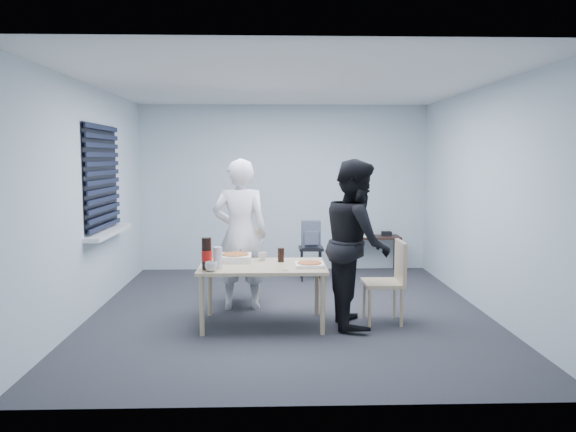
{
  "coord_description": "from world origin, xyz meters",
  "views": [
    {
      "loc": [
        -0.21,
        -6.37,
        1.79
      ],
      "look_at": [
        -0.01,
        0.1,
        1.11
      ],
      "focal_mm": 35.0,
      "sensor_mm": 36.0,
      "label": 1
    }
  ],
  "objects_px": {
    "person_white": "(240,234)",
    "person_black": "(356,243)",
    "stool": "(311,255)",
    "mug_b": "(262,256)",
    "chair_right": "(391,276)",
    "mug_a": "(211,267)",
    "chair_far": "(243,261)",
    "dining_table": "(263,270)",
    "backpack": "(311,234)",
    "side_table": "(373,241)",
    "soda_bottle": "(207,254)"
  },
  "relations": [
    {
      "from": "mug_b",
      "to": "soda_bottle",
      "type": "relative_size",
      "value": 0.31
    },
    {
      "from": "dining_table",
      "to": "mug_a",
      "type": "bearing_deg",
      "value": -147.88
    },
    {
      "from": "chair_right",
      "to": "stool",
      "type": "relative_size",
      "value": 1.84
    },
    {
      "from": "soda_bottle",
      "to": "mug_b",
      "type": "bearing_deg",
      "value": 40.48
    },
    {
      "from": "person_black",
      "to": "side_table",
      "type": "distance_m",
      "value": 2.91
    },
    {
      "from": "chair_far",
      "to": "person_black",
      "type": "bearing_deg",
      "value": -38.43
    },
    {
      "from": "stool",
      "to": "mug_a",
      "type": "xyz_separation_m",
      "value": [
        -1.18,
        -2.51,
        0.32
      ]
    },
    {
      "from": "side_table",
      "to": "mug_a",
      "type": "bearing_deg",
      "value": -125.36
    },
    {
      "from": "chair_right",
      "to": "person_white",
      "type": "bearing_deg",
      "value": 159.71
    },
    {
      "from": "backpack",
      "to": "mug_a",
      "type": "height_order",
      "value": "backpack"
    },
    {
      "from": "dining_table",
      "to": "chair_right",
      "type": "bearing_deg",
      "value": 1.87
    },
    {
      "from": "dining_table",
      "to": "mug_a",
      "type": "relative_size",
      "value": 10.84
    },
    {
      "from": "backpack",
      "to": "mug_b",
      "type": "distance_m",
      "value": 2.04
    },
    {
      "from": "dining_table",
      "to": "mug_a",
      "type": "distance_m",
      "value": 0.62
    },
    {
      "from": "person_black",
      "to": "mug_a",
      "type": "height_order",
      "value": "person_black"
    },
    {
      "from": "person_black",
      "to": "mug_a",
      "type": "xyz_separation_m",
      "value": [
        -1.51,
        -0.31,
        -0.19
      ]
    },
    {
      "from": "stool",
      "to": "backpack",
      "type": "relative_size",
      "value": 1.26
    },
    {
      "from": "person_white",
      "to": "soda_bottle",
      "type": "distance_m",
      "value": 0.93
    },
    {
      "from": "chair_far",
      "to": "person_white",
      "type": "bearing_deg",
      "value": -93.28
    },
    {
      "from": "person_white",
      "to": "mug_a",
      "type": "height_order",
      "value": "person_white"
    },
    {
      "from": "person_white",
      "to": "mug_b",
      "type": "distance_m",
      "value": 0.52
    },
    {
      "from": "person_white",
      "to": "soda_bottle",
      "type": "relative_size",
      "value": 5.41
    },
    {
      "from": "person_black",
      "to": "soda_bottle",
      "type": "bearing_deg",
      "value": 97.63
    },
    {
      "from": "person_white",
      "to": "backpack",
      "type": "distance_m",
      "value": 1.8
    },
    {
      "from": "dining_table",
      "to": "stool",
      "type": "xyz_separation_m",
      "value": [
        0.67,
        2.19,
        -0.21
      ]
    },
    {
      "from": "person_white",
      "to": "side_table",
      "type": "xyz_separation_m",
      "value": [
        1.96,
        2.13,
        -0.41
      ]
    },
    {
      "from": "person_white",
      "to": "mug_b",
      "type": "height_order",
      "value": "person_white"
    },
    {
      "from": "person_white",
      "to": "stool",
      "type": "bearing_deg",
      "value": -121.61
    },
    {
      "from": "person_white",
      "to": "side_table",
      "type": "relative_size",
      "value": 2.12
    },
    {
      "from": "mug_b",
      "to": "person_white",
      "type": "bearing_deg",
      "value": 122.84
    },
    {
      "from": "dining_table",
      "to": "person_white",
      "type": "height_order",
      "value": "person_white"
    },
    {
      "from": "stool",
      "to": "mug_a",
      "type": "bearing_deg",
      "value": -115.28
    },
    {
      "from": "person_white",
      "to": "dining_table",
      "type": "bearing_deg",
      "value": 112.44
    },
    {
      "from": "dining_table",
      "to": "chair_far",
      "type": "xyz_separation_m",
      "value": [
        -0.25,
        0.97,
        -0.08
      ]
    },
    {
      "from": "chair_far",
      "to": "person_white",
      "type": "relative_size",
      "value": 0.5
    },
    {
      "from": "chair_far",
      "to": "stool",
      "type": "relative_size",
      "value": 1.84
    },
    {
      "from": "soda_bottle",
      "to": "dining_table",
      "type": "bearing_deg",
      "value": 21.7
    },
    {
      "from": "side_table",
      "to": "soda_bottle",
      "type": "height_order",
      "value": "soda_bottle"
    },
    {
      "from": "person_black",
      "to": "side_table",
      "type": "height_order",
      "value": "person_black"
    },
    {
      "from": "mug_b",
      "to": "chair_right",
      "type": "bearing_deg",
      "value": -8.4
    },
    {
      "from": "person_white",
      "to": "person_black",
      "type": "relative_size",
      "value": 1.0
    },
    {
      "from": "person_black",
      "to": "mug_b",
      "type": "relative_size",
      "value": 17.7
    },
    {
      "from": "chair_far",
      "to": "chair_right",
      "type": "height_order",
      "value": "same"
    },
    {
      "from": "person_black",
      "to": "soda_bottle",
      "type": "height_order",
      "value": "person_black"
    },
    {
      "from": "person_black",
      "to": "mug_a",
      "type": "bearing_deg",
      "value": 101.47
    },
    {
      "from": "chair_far",
      "to": "person_white",
      "type": "distance_m",
      "value": 0.49
    },
    {
      "from": "chair_right",
      "to": "person_white",
      "type": "xyz_separation_m",
      "value": [
        -1.65,
        0.61,
        0.37
      ]
    },
    {
      "from": "side_table",
      "to": "person_black",
      "type": "bearing_deg",
      "value": -103.99
    },
    {
      "from": "mug_b",
      "to": "soda_bottle",
      "type": "distance_m",
      "value": 0.74
    },
    {
      "from": "side_table",
      "to": "soda_bottle",
      "type": "relative_size",
      "value": 2.56
    }
  ]
}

